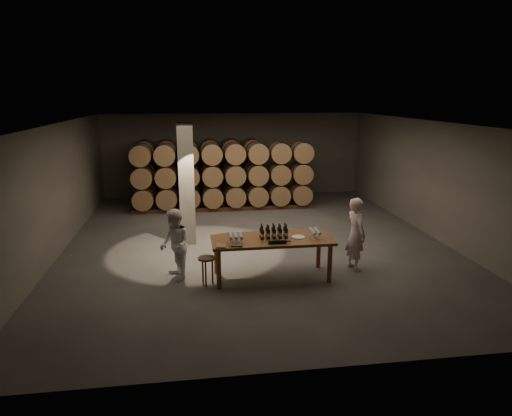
{
  "coord_description": "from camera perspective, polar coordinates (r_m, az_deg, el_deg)",
  "views": [
    {
      "loc": [
        -1.68,
        -11.72,
        3.92
      ],
      "look_at": [
        -0.07,
        -0.6,
        1.1
      ],
      "focal_mm": 32.0,
      "sensor_mm": 36.0,
      "label": 1
    }
  ],
  "objects": [
    {
      "name": "tasting_table",
      "position": [
        9.88,
        1.98,
        -4.35
      ],
      "size": [
        2.6,
        1.1,
        0.9
      ],
      "color": "brown",
      "rests_on": "ground"
    },
    {
      "name": "lying_bottles",
      "position": [
        9.49,
        2.74,
        -4.23
      ],
      "size": [
        0.48,
        0.08,
        0.08
      ],
      "color": "black",
      "rests_on": "tasting_table"
    },
    {
      "name": "glass_cluster_left",
      "position": [
        9.57,
        -2.59,
        -3.49
      ],
      "size": [
        0.31,
        0.42,
        0.18
      ],
      "color": "silver",
      "rests_on": "tasting_table"
    },
    {
      "name": "pen",
      "position": [
        9.32,
        -2.1,
        -4.8
      ],
      "size": [
        0.13,
        0.04,
        0.01
      ],
      "primitive_type": "cylinder",
      "rotation": [
        0.0,
        1.57,
        0.25
      ],
      "color": "black",
      "rests_on": "tasting_table"
    },
    {
      "name": "barrel_stack_back",
      "position": [
        17.14,
        -7.05,
        4.84
      ],
      "size": [
        4.7,
        0.95,
        2.31
      ],
      "color": "#522F1C",
      "rests_on": "ground"
    },
    {
      "name": "notebook_corner",
      "position": [
        9.35,
        -4.39,
        -4.73
      ],
      "size": [
        0.23,
        0.28,
        0.02
      ],
      "primitive_type": "cube",
      "rotation": [
        0.0,
        0.0,
        -0.13
      ],
      "color": "brown",
      "rests_on": "tasting_table"
    },
    {
      "name": "glass_cluster_right",
      "position": [
        9.97,
        7.37,
        -2.94
      ],
      "size": [
        0.19,
        0.41,
        0.17
      ],
      "color": "silver",
      "rests_on": "tasting_table"
    },
    {
      "name": "person_man",
      "position": [
        10.58,
        12.35,
        -3.18
      ],
      "size": [
        0.54,
        0.69,
        1.68
      ],
      "primitive_type": "imported",
      "rotation": [
        0.0,
        0.0,
        1.81
      ],
      "color": "silver",
      "rests_on": "ground"
    },
    {
      "name": "notebook_near",
      "position": [
        9.37,
        -2.36,
        -4.63
      ],
      "size": [
        0.26,
        0.23,
        0.03
      ],
      "primitive_type": "cube",
      "rotation": [
        0.0,
        0.0,
        -0.22
      ],
      "color": "brown",
      "rests_on": "tasting_table"
    },
    {
      "name": "barrel_stack_front",
      "position": [
        15.8,
        -4.1,
        4.12
      ],
      "size": [
        6.26,
        0.95,
        2.31
      ],
      "color": "#522F1C",
      "rests_on": "ground"
    },
    {
      "name": "plate",
      "position": [
        9.94,
        5.29,
        -3.63
      ],
      "size": [
        0.29,
        0.29,
        0.02
      ],
      "primitive_type": "cylinder",
      "color": "white",
      "rests_on": "tasting_table"
    },
    {
      "name": "person_woman",
      "position": [
        9.95,
        -10.11,
        -4.57
      ],
      "size": [
        0.78,
        0.89,
        1.55
      ],
      "primitive_type": "imported",
      "rotation": [
        0.0,
        0.0,
        -1.27
      ],
      "color": "white",
      "rests_on": "ground"
    },
    {
      "name": "stool",
      "position": [
        9.67,
        -6.18,
        -6.76
      ],
      "size": [
        0.36,
        0.36,
        0.6
      ],
      "rotation": [
        0.0,
        0.0,
        -0.26
      ],
      "color": "#522F1C",
      "rests_on": "ground"
    },
    {
      "name": "room",
      "position": [
        12.15,
        -8.67,
        2.91
      ],
      "size": [
        12.0,
        12.0,
        12.0
      ],
      "color": "#4A4846",
      "rests_on": "ground"
    },
    {
      "name": "bottle_cluster",
      "position": [
        9.84,
        2.23,
        -3.13
      ],
      "size": [
        0.6,
        0.23,
        0.31
      ],
      "color": "black",
      "rests_on": "tasting_table"
    }
  ]
}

